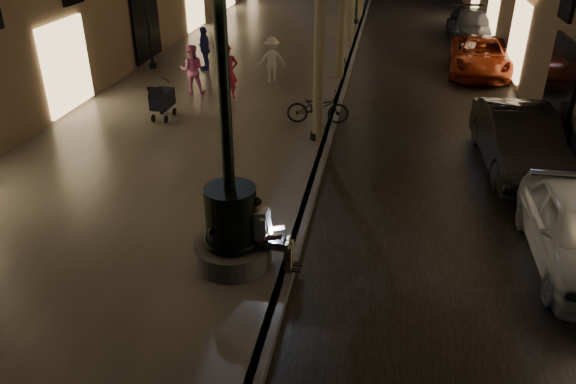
% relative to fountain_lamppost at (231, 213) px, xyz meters
% --- Properties ---
extents(ground, '(120.00, 120.00, 0.00)m').
position_rel_fountain_lamppost_xyz_m(ground, '(1.00, 13.00, -1.21)').
color(ground, black).
rests_on(ground, ground).
extents(cobble_lane, '(6.00, 45.00, 0.02)m').
position_rel_fountain_lamppost_xyz_m(cobble_lane, '(4.00, 13.00, -1.20)').
color(cobble_lane, black).
rests_on(cobble_lane, ground).
extents(promenade, '(8.00, 45.00, 0.20)m').
position_rel_fountain_lamppost_xyz_m(promenade, '(-3.00, 13.00, -1.11)').
color(promenade, '#645E58').
rests_on(promenade, ground).
extents(curb_strip, '(0.25, 45.00, 0.20)m').
position_rel_fountain_lamppost_xyz_m(curb_strip, '(1.00, 13.00, -1.11)').
color(curb_strip, '#59595B').
rests_on(curb_strip, ground).
extents(fountain_lamppost, '(1.40, 1.40, 5.21)m').
position_rel_fountain_lamppost_xyz_m(fountain_lamppost, '(0.00, 0.00, 0.00)').
color(fountain_lamppost, '#59595B').
rests_on(fountain_lamppost, promenade).
extents(seated_man_laptop, '(1.00, 0.34, 1.37)m').
position_rel_fountain_lamppost_xyz_m(seated_man_laptop, '(0.61, -0.00, -0.29)').
color(seated_man_laptop, tan).
rests_on(seated_man_laptop, promenade).
extents(lamp_curb_a, '(0.36, 0.36, 4.81)m').
position_rel_fountain_lamppost_xyz_m(lamp_curb_a, '(0.70, 6.00, 2.02)').
color(lamp_curb_a, black).
rests_on(lamp_curb_a, promenade).
extents(stroller, '(0.51, 1.17, 1.20)m').
position_rel_fountain_lamppost_xyz_m(stroller, '(-3.95, 6.80, -0.41)').
color(stroller, black).
rests_on(stroller, promenade).
extents(car_second, '(1.85, 4.63, 1.50)m').
position_rel_fountain_lamppost_xyz_m(car_second, '(5.83, 5.53, -0.46)').
color(car_second, black).
rests_on(car_second, ground).
extents(car_third, '(2.54, 4.88, 1.31)m').
position_rel_fountain_lamppost_xyz_m(car_third, '(5.96, 14.23, -0.55)').
color(car_third, maroon).
rests_on(car_third, ground).
extents(car_rear, '(1.97, 4.72, 1.36)m').
position_rel_fountain_lamppost_xyz_m(car_rear, '(6.20, 19.84, -0.53)').
color(car_rear, '#303135').
rests_on(car_rear, ground).
extents(pedestrian_red, '(0.74, 0.62, 1.73)m').
position_rel_fountain_lamppost_xyz_m(pedestrian_red, '(-2.54, 9.01, -0.15)').
color(pedestrian_red, '#D22A46').
rests_on(pedestrian_red, promenade).
extents(pedestrian_pink, '(0.91, 0.79, 1.62)m').
position_rel_fountain_lamppost_xyz_m(pedestrian_pink, '(-3.86, 9.29, -0.20)').
color(pedestrian_pink, pink).
rests_on(pedestrian_pink, promenade).
extents(pedestrian_white, '(1.16, 0.91, 1.57)m').
position_rel_fountain_lamppost_xyz_m(pedestrian_white, '(-1.54, 11.07, -0.23)').
color(pedestrian_white, white).
rests_on(pedestrian_white, promenade).
extents(pedestrian_blue, '(0.89, 0.98, 1.61)m').
position_rel_fountain_lamppost_xyz_m(pedestrian_blue, '(-4.35, 12.18, -0.21)').
color(pedestrian_blue, navy).
rests_on(pedestrian_blue, promenade).
extents(bicycle, '(1.85, 0.81, 0.94)m').
position_rel_fountain_lamppost_xyz_m(bicycle, '(0.60, 7.24, -0.54)').
color(bicycle, black).
rests_on(bicycle, promenade).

